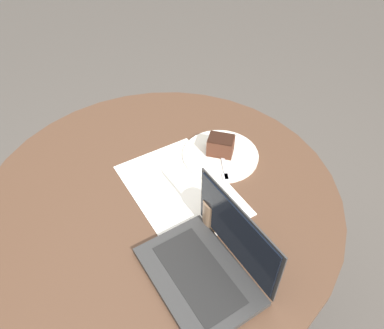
# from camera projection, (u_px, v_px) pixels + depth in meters

# --- Properties ---
(ground_plane) EXTENTS (12.00, 12.00, 0.00)m
(ground_plane) POSITION_uv_depth(u_px,v_px,m) (171.00, 303.00, 1.72)
(ground_plane) COLOR #4C4742
(dining_table) EXTENTS (1.13, 1.13, 0.77)m
(dining_table) POSITION_uv_depth(u_px,v_px,m) (164.00, 224.00, 1.31)
(dining_table) COLOR #4C3323
(dining_table) RESTS_ON ground_plane
(paper_document) EXTENTS (0.50, 0.46, 0.00)m
(paper_document) POSITION_uv_depth(u_px,v_px,m) (181.00, 189.00, 1.19)
(paper_document) COLOR white
(paper_document) RESTS_ON dining_table
(plate) EXTENTS (0.26, 0.26, 0.01)m
(plate) POSITION_uv_depth(u_px,v_px,m) (220.00, 155.00, 1.30)
(plate) COLOR silver
(plate) RESTS_ON dining_table
(cake_slice) EXTENTS (0.10, 0.08, 0.07)m
(cake_slice) POSITION_uv_depth(u_px,v_px,m) (221.00, 145.00, 1.28)
(cake_slice) COLOR #472619
(cake_slice) RESTS_ON plate
(fork) EXTENTS (0.10, 0.16, 0.00)m
(fork) POSITION_uv_depth(u_px,v_px,m) (224.00, 166.00, 1.25)
(fork) COLOR silver
(fork) RESTS_ON plate
(coffee_glass) EXTENTS (0.08, 0.08, 0.10)m
(coffee_glass) POSITION_uv_depth(u_px,v_px,m) (216.00, 211.00, 1.06)
(coffee_glass) COLOR #997556
(coffee_glass) RESTS_ON dining_table
(laptop) EXTENTS (0.39, 0.36, 0.21)m
(laptop) POSITION_uv_depth(u_px,v_px,m) (208.00, 265.00, 0.96)
(laptop) COLOR #2D2D2D
(laptop) RESTS_ON dining_table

